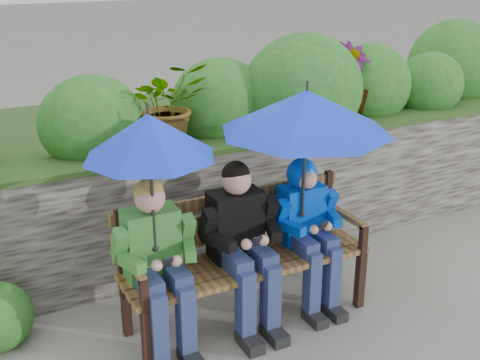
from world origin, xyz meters
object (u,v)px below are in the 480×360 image
boy_left (157,259)px  boy_middle (242,239)px  park_bench (242,249)px  boy_right (307,221)px  umbrella_left (149,136)px  umbrella_right (306,111)px

boy_left → boy_middle: (0.59, -0.00, 0.01)m
park_bench → boy_right: 0.50m
umbrella_left → umbrella_right: bearing=-0.5°
boy_left → boy_right: 1.12m
umbrella_right → umbrella_left: bearing=179.5°
boy_middle → boy_right: (0.52, 0.02, 0.01)m
park_bench → boy_middle: bearing=-117.6°
park_bench → boy_middle: 0.16m
umbrella_left → umbrella_right: size_ratio=0.81×
boy_left → umbrella_right: bearing=-0.1°
umbrella_left → boy_middle: bearing=-0.9°
boy_right → umbrella_left: size_ratio=1.16×
boy_left → park_bench: bearing=7.3°
park_bench → umbrella_left: 1.12m
boy_left → umbrella_left: (-0.01, 0.01, 0.79)m
boy_left → umbrella_right: (1.06, -0.00, 0.82)m
boy_right → umbrella_left: (-1.12, -0.01, 0.77)m
boy_left → umbrella_right: umbrella_right is taller
boy_middle → park_bench: bearing=62.4°
boy_left → umbrella_left: bearing=136.6°
boy_left → umbrella_left: 0.79m
park_bench → umbrella_right: 1.03m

